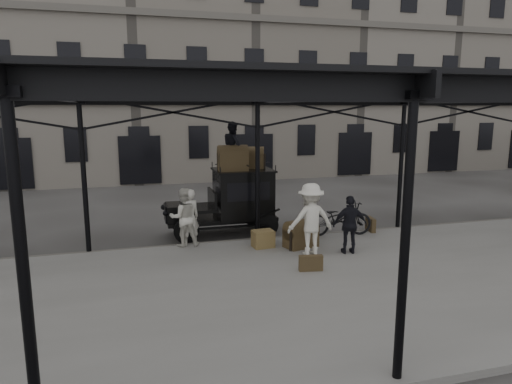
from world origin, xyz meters
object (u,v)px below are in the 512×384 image
Objects in this scene: porter_official at (350,225)px; steamer_trunk_platform at (301,236)px; taxi at (234,199)px; bicycle at (339,219)px; porter_left at (189,217)px; steamer_trunk_roof_near at (233,160)px.

steamer_trunk_platform is (-1.10, 0.91, -0.48)m from porter_official.
bicycle is at bearing -28.01° from taxi.
porter_official is 0.78× the size of bicycle.
bicycle is at bearing 10.67° from steamer_trunk_platform.
steamer_trunk_platform is at bearing 144.72° from porter_left.
taxi is 2.14× the size of porter_left.
taxi reaches higher than bicycle.
taxi is 1.73× the size of bicycle.
steamer_trunk_roof_near is at bearing -38.00° from porter_official.
steamer_trunk_roof_near is 1.01× the size of steamer_trunk_platform.
taxi is at bearing -41.02° from porter_official.
bicycle is 2.27× the size of steamer_trunk_platform.
bicycle is 3.89m from steamer_trunk_roof_near.
porter_left is 1.82× the size of steamer_trunk_roof_near.
porter_official is 1.75× the size of steamer_trunk_roof_near.
bicycle is (0.52, 1.72, -0.26)m from porter_official.
bicycle is at bearing -95.06° from porter_official.
porter_left reaches higher than steamer_trunk_platform.
bicycle is 2.25× the size of steamer_trunk_roof_near.
taxi is at bearing 68.74° from bicycle.
steamer_trunk_platform is at bearing -53.66° from steamer_trunk_roof_near.
porter_left is 1.83× the size of steamer_trunk_platform.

